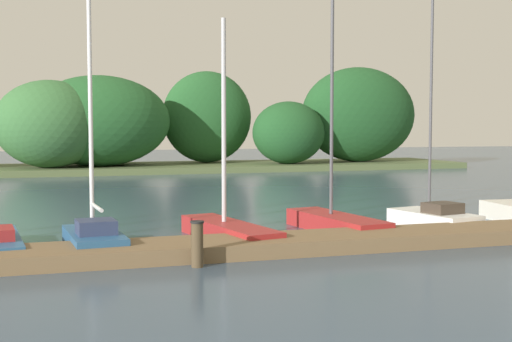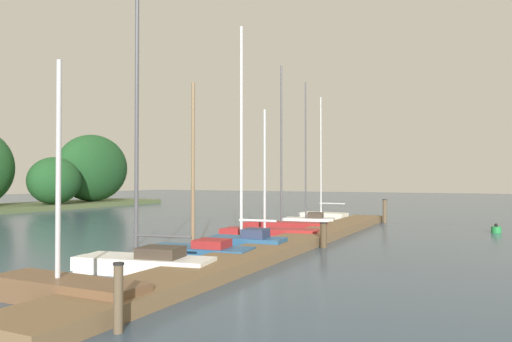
% 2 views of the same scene
% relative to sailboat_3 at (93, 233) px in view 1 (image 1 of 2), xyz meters
% --- Properties ---
extents(dock_pier, '(25.55, 1.80, 0.35)m').
position_rel_sailboat_3_xyz_m(dock_pier, '(1.97, -1.25, -0.28)').
color(dock_pier, brown).
rests_on(dock_pier, ground).
extents(far_shore, '(50.28, 8.41, 7.14)m').
position_rel_sailboat_3_xyz_m(far_shore, '(4.42, 28.18, 2.49)').
color(far_shore, '#56663D').
rests_on(far_shore, ground).
extents(sailboat_3, '(1.38, 3.10, 8.31)m').
position_rel_sailboat_3_xyz_m(sailboat_3, '(0.00, 0.00, 0.00)').
color(sailboat_3, '#285684').
rests_on(sailboat_3, ground).
extents(sailboat_4, '(1.75, 4.45, 5.70)m').
position_rel_sailboat_3_xyz_m(sailboat_4, '(3.38, 0.65, -0.12)').
color(sailboat_4, maroon).
rests_on(sailboat_4, ground).
extents(sailboat_5, '(1.62, 4.31, 8.41)m').
position_rel_sailboat_3_xyz_m(sailboat_5, '(6.65, 1.24, -0.09)').
color(sailboat_5, maroon).
rests_on(sailboat_5, ground).
extents(sailboat_6, '(1.76, 3.06, 8.10)m').
position_rel_sailboat_3_xyz_m(sailboat_6, '(9.69, 1.03, -0.08)').
color(sailboat_6, white).
rests_on(sailboat_6, ground).
extents(mooring_piling_1, '(0.29, 0.29, 0.97)m').
position_rel_sailboat_3_xyz_m(mooring_piling_1, '(1.97, -2.40, 0.04)').
color(mooring_piling_1, '#4C3D28').
rests_on(mooring_piling_1, ground).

